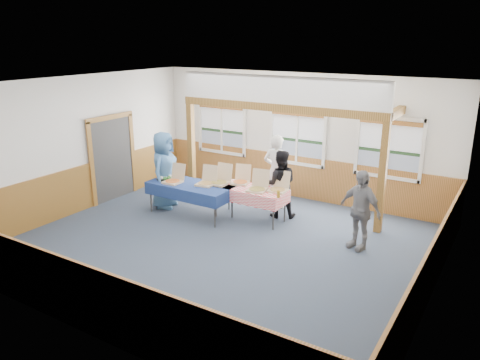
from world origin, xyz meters
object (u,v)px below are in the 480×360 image
Objects in this scene: table_left at (190,186)px; woman_black at (280,184)px; table_right at (250,190)px; person_grey at (360,210)px; man_blue at (164,170)px; woman_white at (276,172)px.

woman_black reaches higher than table_left.
table_left is 1.41m from table_right.
person_grey is at bearing 135.45° from woman_black.
man_blue is at bearing -175.48° from table_left.
woman_black is at bearing 120.24° from woman_white.
man_blue is 4.81m from person_grey.
person_grey is (3.93, 0.30, 0.10)m from table_left.
woman_white is (1.46, 1.52, 0.20)m from table_left.
table_right is 1.14× the size of woman_black.
man_blue reaches higher than table_right.
woman_white is 1.14× the size of woman_black.
table_left is 1.19× the size of woman_white.
person_grey reaches higher than woman_black.
table_left is at bearing 41.38° from woman_white.
table_left and table_right have the same top height.
person_grey is (4.80, 0.19, -0.14)m from man_blue.
person_grey is at bearing -103.75° from man_blue.
woman_white reaches higher than table_right.
man_blue reaches higher than woman_black.
woman_white is 0.96× the size of man_blue.
woman_white reaches higher than person_grey.
table_left is 0.91m from man_blue.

